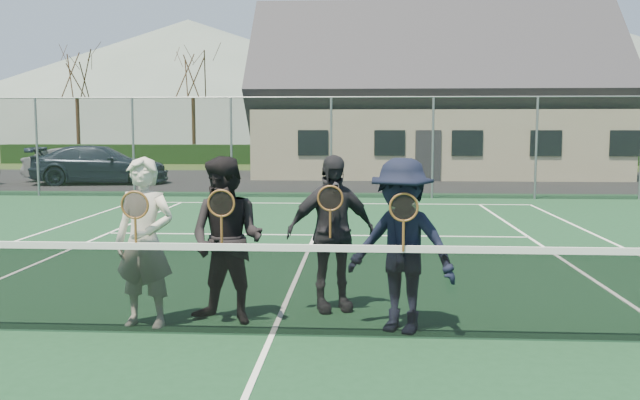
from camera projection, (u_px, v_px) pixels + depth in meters
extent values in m
plane|color=#2E4418|center=(338.00, 181.00, 26.72)|extent=(220.00, 220.00, 0.00)
cube|color=#14381E|center=(272.00, 337.00, 6.88)|extent=(30.00, 30.00, 0.02)
cube|color=black|center=(238.00, 180.00, 26.96)|extent=(40.00, 12.00, 0.01)
cube|color=black|center=(346.00, 155.00, 38.57)|extent=(40.00, 1.20, 1.10)
cone|color=slate|center=(189.00, 81.00, 101.69)|extent=(110.00, 110.00, 18.00)
cone|color=#54655C|center=(493.00, 66.00, 98.75)|extent=(120.00, 120.00, 22.00)
imported|color=#95959D|center=(79.00, 165.00, 26.48)|extent=(4.07, 1.64, 1.31)
imported|color=#192433|center=(100.00, 165.00, 25.20)|extent=(5.20, 2.80, 1.43)
cube|color=white|center=(328.00, 203.00, 18.67)|extent=(10.97, 0.06, 0.01)
cube|color=white|center=(315.00, 235.00, 13.23)|extent=(8.23, 0.06, 0.01)
cube|color=white|center=(272.00, 335.00, 6.87)|extent=(0.06, 12.80, 0.01)
cube|color=black|center=(271.00, 292.00, 6.83)|extent=(11.60, 0.02, 0.88)
cube|color=white|center=(271.00, 248.00, 6.78)|extent=(11.60, 0.03, 0.07)
cylinder|color=slate|center=(37.00, 148.00, 20.66)|extent=(0.07, 0.07, 3.00)
cylinder|color=slate|center=(133.00, 148.00, 20.47)|extent=(0.07, 0.07, 3.00)
cylinder|color=slate|center=(231.00, 148.00, 20.29)|extent=(0.07, 0.07, 3.00)
cylinder|color=slate|center=(331.00, 148.00, 20.11)|extent=(0.07, 0.07, 3.00)
cylinder|color=slate|center=(433.00, 148.00, 19.93)|extent=(0.07, 0.07, 3.00)
cylinder|color=slate|center=(536.00, 148.00, 19.75)|extent=(0.07, 0.07, 3.00)
cube|color=black|center=(331.00, 148.00, 20.11)|extent=(30.00, 0.03, 3.00)
cylinder|color=slate|center=(331.00, 97.00, 19.95)|extent=(30.00, 0.04, 0.04)
cube|color=beige|center=(431.00, 143.00, 30.30)|extent=(15.00, 8.00, 2.80)
pyramid|color=#2D2D33|center=(432.00, 47.00, 29.84)|extent=(15.60, 8.20, 4.10)
cube|color=#2D2D33|center=(428.00, 156.00, 26.38)|extent=(1.00, 0.06, 2.00)
cube|color=black|center=(313.00, 143.00, 26.60)|extent=(1.20, 0.06, 1.00)
cube|color=black|center=(390.00, 143.00, 26.42)|extent=(1.20, 0.06, 1.00)
cube|color=black|center=(467.00, 143.00, 26.24)|extent=(1.20, 0.06, 1.00)
cube|color=black|center=(546.00, 143.00, 26.06)|extent=(1.20, 0.06, 1.00)
cube|color=black|center=(626.00, 143.00, 25.88)|extent=(1.20, 0.06, 1.00)
cylinder|color=#372014|center=(78.00, 130.00, 40.38)|extent=(0.22, 0.22, 3.85)
cylinder|color=#332112|center=(194.00, 130.00, 39.96)|extent=(0.22, 0.22, 3.85)
cylinder|color=#362013|center=(380.00, 130.00, 39.29)|extent=(0.22, 0.22, 3.85)
cylinder|color=#372114|center=(556.00, 130.00, 38.69)|extent=(0.22, 0.22, 3.85)
imported|color=beige|center=(145.00, 243.00, 7.13)|extent=(0.72, 0.53, 1.80)
torus|color=brown|center=(135.00, 205.00, 6.82)|extent=(0.29, 0.02, 0.29)
cylinder|color=black|center=(135.00, 205.00, 6.82)|extent=(0.25, 0.00, 0.25)
cylinder|color=brown|center=(136.00, 232.00, 6.85)|extent=(0.03, 0.03, 0.32)
imported|color=black|center=(227.00, 240.00, 7.28)|extent=(1.04, 0.92, 1.80)
torus|color=brown|center=(221.00, 203.00, 6.97)|extent=(0.29, 0.02, 0.29)
cylinder|color=black|center=(221.00, 203.00, 6.97)|extent=(0.25, 0.00, 0.25)
cylinder|color=brown|center=(222.00, 230.00, 7.00)|extent=(0.03, 0.03, 0.32)
imported|color=black|center=(331.00, 233.00, 7.77)|extent=(1.14, 0.76, 1.80)
torus|color=brown|center=(330.00, 198.00, 7.45)|extent=(0.29, 0.02, 0.29)
cylinder|color=black|center=(330.00, 198.00, 7.45)|extent=(0.25, 0.00, 0.25)
cylinder|color=brown|center=(330.00, 223.00, 7.48)|extent=(0.03, 0.03, 0.32)
imported|color=black|center=(402.00, 246.00, 6.94)|extent=(1.34, 1.10, 1.80)
torus|color=brown|center=(404.00, 207.00, 6.62)|extent=(0.29, 0.02, 0.29)
cylinder|color=black|center=(404.00, 207.00, 6.62)|extent=(0.25, 0.00, 0.25)
cylinder|color=brown|center=(403.00, 236.00, 6.65)|extent=(0.03, 0.03, 0.32)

